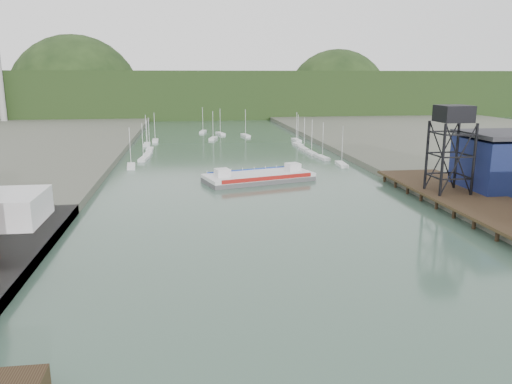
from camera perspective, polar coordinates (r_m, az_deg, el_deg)
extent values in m
cube|color=black|center=(90.34, 25.99, -1.93)|extent=(14.00, 70.00, 0.50)
cylinder|color=black|center=(87.44, 22.64, -2.82)|extent=(0.60, 0.60, 2.20)
cylinder|color=black|center=(94.79, 20.56, 3.40)|extent=(0.50, 0.50, 13.00)
cylinder|color=black|center=(97.78, 23.66, 3.41)|extent=(0.50, 0.50, 13.00)
cylinder|color=black|center=(100.03, 18.95, 4.00)|extent=(0.50, 0.50, 13.00)
cylinder|color=black|center=(102.87, 21.94, 3.99)|extent=(0.50, 0.50, 13.00)
cube|color=black|center=(97.96, 21.67, 8.32)|extent=(5.50, 5.50, 3.00)
cube|color=silver|center=(133.81, -14.07, 2.86)|extent=(2.67, 7.65, 0.90)
cube|color=silver|center=(144.79, -12.73, 3.69)|extent=(2.81, 7.67, 0.90)
cube|color=silver|center=(153.47, -12.26, 4.23)|extent=(2.35, 7.59, 0.90)
cube|color=silver|center=(163.27, -12.05, 4.77)|extent=(2.01, 7.50, 0.90)
cube|color=silver|center=(175.50, -12.38, 5.32)|extent=(2.00, 7.50, 0.90)
cube|color=silver|center=(185.07, -11.44, 5.75)|extent=(2.16, 7.54, 0.90)
cube|color=silver|center=(134.50, 9.75, 3.12)|extent=(2.53, 7.62, 0.90)
cube|color=silver|center=(144.74, 7.59, 3.90)|extent=(2.76, 7.67, 0.90)
cube|color=silver|center=(152.87, 6.36, 4.42)|extent=(2.22, 7.56, 0.90)
cube|color=silver|center=(161.46, 5.51, 4.90)|extent=(2.18, 7.54, 0.90)
cube|color=silver|center=(172.25, 4.79, 5.43)|extent=(2.46, 7.61, 0.90)
cube|color=silver|center=(183.94, 4.64, 5.93)|extent=(2.48, 7.61, 0.90)
cube|color=silver|center=(188.79, -4.92, 6.11)|extent=(3.78, 7.76, 0.90)
cube|color=silver|center=(197.82, -1.20, 6.47)|extent=(3.31, 7.74, 0.90)
cube|color=silver|center=(204.88, -4.09, 6.67)|extent=(3.76, 7.76, 0.90)
cube|color=silver|center=(212.48, -6.08, 6.86)|extent=(3.40, 7.74, 0.90)
cube|color=black|center=(327.58, -5.77, 11.10)|extent=(500.00, 120.00, 28.00)
sphere|color=black|center=(334.27, -19.79, 9.76)|extent=(80.00, 80.00, 80.00)
sphere|color=black|center=(352.94, 9.18, 10.16)|extent=(70.00, 70.00, 70.00)
cube|color=#515053|center=(113.12, 0.30, 1.50)|extent=(26.09, 16.11, 0.97)
cube|color=silver|center=(112.94, 0.30, 1.93)|extent=(26.09, 16.11, 0.78)
cube|color=#A01612|center=(108.53, 1.37, 1.57)|extent=(20.62, 6.09, 0.88)
cube|color=#16369C|center=(117.32, -0.69, 2.45)|extent=(20.62, 6.09, 0.88)
cube|color=silver|center=(109.46, -3.89, 2.16)|extent=(3.62, 3.62, 1.95)
cube|color=silver|center=(116.55, 4.23, 2.83)|extent=(3.62, 3.62, 1.95)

